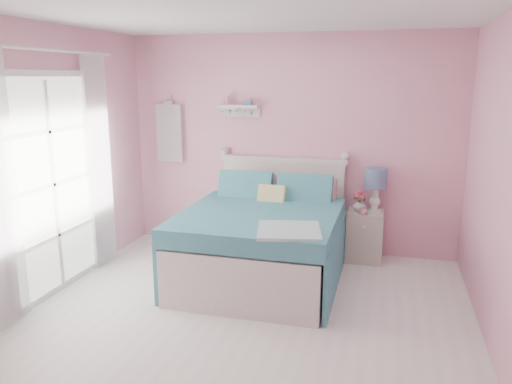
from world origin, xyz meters
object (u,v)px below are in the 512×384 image
at_px(bed, 264,241).
at_px(nightstand, 365,236).
at_px(teacup, 363,211).
at_px(table_lamp, 376,181).
at_px(vase, 359,205).

bearing_deg(bed, nightstand, 37.62).
distance_m(bed, teacup, 1.20).
xyz_separation_m(nightstand, table_lamp, (0.09, 0.05, 0.64)).
relative_size(nightstand, vase, 3.93).
bearing_deg(vase, teacup, -68.03).
height_order(table_lamp, vase, table_lamp).
height_order(bed, teacup, bed).
xyz_separation_m(bed, vase, (0.94, 0.77, 0.26)).
xyz_separation_m(table_lamp, vase, (-0.17, -0.06, -0.27)).
height_order(bed, table_lamp, bed).
xyz_separation_m(bed, teacup, (0.99, 0.65, 0.23)).
bearing_deg(table_lamp, teacup, -123.88).
bearing_deg(nightstand, bed, -142.60).
xyz_separation_m(nightstand, teacup, (-0.03, -0.13, 0.33)).
bearing_deg(bed, teacup, 33.52).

